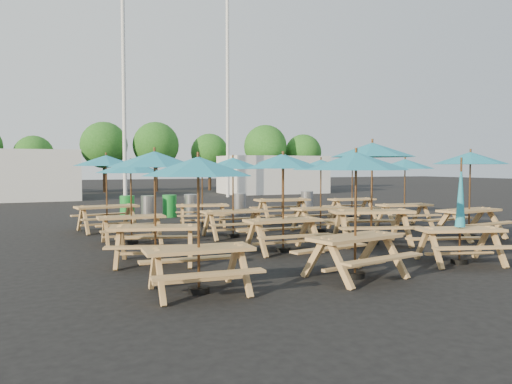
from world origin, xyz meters
name	(u,v)px	position (x,y,z in m)	size (l,w,h in m)	color
ground	(277,233)	(0.00, 0.00, 0.00)	(120.00, 120.00, 0.00)	black
picnic_unit_0	(198,175)	(-4.04, -5.54, 1.77)	(1.79, 1.79, 2.07)	tan
picnic_unit_1	(155,167)	(-4.15, -3.04, 1.89)	(2.28, 2.28, 2.22)	tan
picnic_unit_2	(131,173)	(-4.13, -0.28, 1.75)	(1.71, 1.71, 2.05)	tan
picnic_unit_3	(106,166)	(-4.38, 2.38, 1.92)	(2.10, 2.10, 2.24)	tan
picnic_unit_4	(356,170)	(-1.29, -5.64, 1.85)	(2.10, 2.10, 2.16)	tan
picnic_unit_5	(283,168)	(-1.23, -2.80, 1.86)	(1.83, 1.83, 2.18)	tan
picnic_unit_6	(233,169)	(-1.44, -0.24, 1.84)	(1.79, 1.79, 2.15)	tan
picnic_unit_7	(202,170)	(-1.47, 2.38, 1.77)	(2.04, 2.04, 2.07)	tan
picnic_unit_8	(460,220)	(1.32, -5.41, 0.85)	(1.97, 1.84, 2.08)	tan
picnic_unit_9	(372,157)	(1.21, -2.74, 2.14)	(2.60, 2.60, 2.50)	tan
picnic_unit_10	(321,170)	(1.29, -0.24, 1.81)	(1.81, 1.81, 2.11)	tan
picnic_unit_11	(282,163)	(1.42, 2.50, 2.00)	(2.05, 2.05, 2.34)	tan
picnic_unit_13	(470,164)	(4.18, -2.96, 1.97)	(2.10, 2.10, 2.30)	tan
picnic_unit_14	(405,168)	(4.26, -0.34, 1.83)	(2.00, 2.00, 2.14)	tan
picnic_unit_15	(352,168)	(4.29, 2.53, 1.84)	(1.86, 1.86, 2.15)	tan
waste_bin_0	(127,207)	(-3.26, 5.72, 0.42)	(0.52, 0.52, 0.83)	#18842B
waste_bin_1	(148,207)	(-2.55, 5.40, 0.42)	(0.52, 0.52, 0.83)	gray
waste_bin_2	(170,206)	(-1.72, 5.59, 0.42)	(0.52, 0.52, 0.83)	#18842B
waste_bin_3	(191,205)	(-0.89, 5.64, 0.42)	(0.52, 0.52, 0.83)	gray
waste_bin_4	(240,204)	(1.01, 5.40, 0.42)	(0.52, 0.52, 0.83)	gray
waste_bin_5	(307,201)	(4.31, 5.89, 0.42)	(0.52, 0.52, 0.83)	gray
mast_0	(124,87)	(-2.00, 14.00, 6.00)	(0.20, 0.20, 12.00)	silver
mast_1	(228,99)	(4.50, 16.00, 6.00)	(0.20, 0.20, 12.00)	silver
event_tent_0	(2,175)	(-8.00, 18.00, 1.40)	(8.00, 4.00, 2.80)	silver
event_tent_1	(273,175)	(9.00, 19.00, 1.30)	(7.00, 4.00, 2.60)	silver
tree_2	(34,155)	(-6.39, 23.65, 2.62)	(2.59, 2.59, 3.93)	#382314
tree_3	(104,145)	(-1.75, 24.72, 3.41)	(3.36, 3.36, 5.09)	#382314
tree_4	(156,145)	(1.90, 24.26, 3.46)	(3.41, 3.41, 5.17)	#382314
tree_5	(210,152)	(6.22, 24.67, 2.97)	(2.94, 2.94, 4.45)	#382314
tree_6	(265,147)	(10.23, 22.90, 3.43)	(3.38, 3.38, 5.13)	#382314
tree_7	(303,153)	(13.63, 22.92, 2.99)	(2.95, 2.95, 4.48)	#382314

